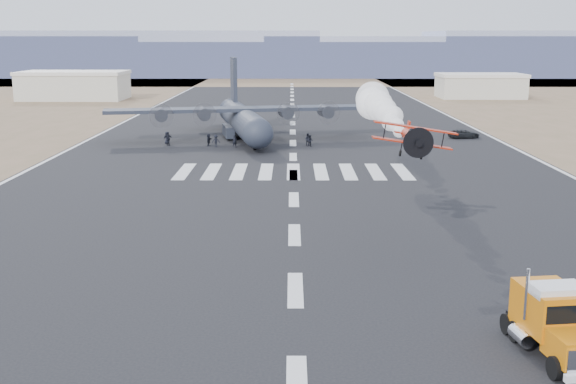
{
  "coord_description": "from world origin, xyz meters",
  "views": [
    {
      "loc": [
        -0.25,
        -27.91,
        14.36
      ],
      "look_at": [
        -0.47,
        20.53,
        4.0
      ],
      "focal_mm": 45.0,
      "sensor_mm": 36.0,
      "label": 1
    }
  ],
  "objects_px": {
    "hangar_left": "(74,85)",
    "aerobatic_biplane": "(413,137)",
    "transport_aircraft": "(243,118)",
    "crew_f": "(209,140)",
    "crew_c": "(216,141)",
    "semi_truck": "(554,320)",
    "crew_b": "(307,139)",
    "hangar_right": "(480,85)",
    "crew_a": "(245,137)",
    "support_vehicle": "(464,134)",
    "crew_d": "(168,139)",
    "crew_g": "(235,141)",
    "crew_e": "(167,138)",
    "crew_h": "(310,141)"
  },
  "relations": [
    {
      "from": "hangar_left",
      "to": "aerobatic_biplane",
      "type": "relative_size",
      "value": 4.33
    },
    {
      "from": "transport_aircraft",
      "to": "crew_f",
      "type": "bearing_deg",
      "value": -128.88
    },
    {
      "from": "aerobatic_biplane",
      "to": "crew_c",
      "type": "height_order",
      "value": "aerobatic_biplane"
    },
    {
      "from": "semi_truck",
      "to": "crew_b",
      "type": "distance_m",
      "value": 67.17
    },
    {
      "from": "hangar_right",
      "to": "crew_a",
      "type": "height_order",
      "value": "hangar_right"
    },
    {
      "from": "crew_b",
      "to": "semi_truck",
      "type": "bearing_deg",
      "value": 106.66
    },
    {
      "from": "hangar_right",
      "to": "crew_c",
      "type": "relative_size",
      "value": 12.43
    },
    {
      "from": "crew_b",
      "to": "crew_c",
      "type": "height_order",
      "value": "crew_b"
    },
    {
      "from": "support_vehicle",
      "to": "crew_f",
      "type": "distance_m",
      "value": 37.42
    },
    {
      "from": "aerobatic_biplane",
      "to": "crew_d",
      "type": "relative_size",
      "value": 3.01
    },
    {
      "from": "transport_aircraft",
      "to": "crew_b",
      "type": "distance_m",
      "value": 12.02
    },
    {
      "from": "transport_aircraft",
      "to": "support_vehicle",
      "type": "height_order",
      "value": "transport_aircraft"
    },
    {
      "from": "hangar_right",
      "to": "crew_g",
      "type": "height_order",
      "value": "hangar_right"
    },
    {
      "from": "aerobatic_biplane",
      "to": "crew_c",
      "type": "bearing_deg",
      "value": 111.4
    },
    {
      "from": "crew_e",
      "to": "crew_d",
      "type": "bearing_deg",
      "value": 103.68
    },
    {
      "from": "hangar_left",
      "to": "crew_a",
      "type": "bearing_deg",
      "value": -57.89
    },
    {
      "from": "transport_aircraft",
      "to": "support_vehicle",
      "type": "relative_size",
      "value": 8.64
    },
    {
      "from": "transport_aircraft",
      "to": "support_vehicle",
      "type": "xyz_separation_m",
      "value": [
        32.37,
        0.14,
        -2.3
      ]
    },
    {
      "from": "hangar_left",
      "to": "crew_h",
      "type": "relative_size",
      "value": 15.34
    },
    {
      "from": "aerobatic_biplane",
      "to": "crew_g",
      "type": "distance_m",
      "value": 49.82
    },
    {
      "from": "crew_f",
      "to": "crew_g",
      "type": "distance_m",
      "value": 3.82
    },
    {
      "from": "support_vehicle",
      "to": "crew_b",
      "type": "bearing_deg",
      "value": 99.07
    },
    {
      "from": "crew_h",
      "to": "crew_b",
      "type": "bearing_deg",
      "value": 103.92
    },
    {
      "from": "crew_h",
      "to": "hangar_right",
      "type": "bearing_deg",
      "value": 60.24
    },
    {
      "from": "transport_aircraft",
      "to": "crew_a",
      "type": "bearing_deg",
      "value": -93.37
    },
    {
      "from": "support_vehicle",
      "to": "hangar_left",
      "type": "bearing_deg",
      "value": 39.76
    },
    {
      "from": "support_vehicle",
      "to": "transport_aircraft",
      "type": "bearing_deg",
      "value": 81.33
    },
    {
      "from": "hangar_right",
      "to": "crew_f",
      "type": "bearing_deg",
      "value": -125.4
    },
    {
      "from": "support_vehicle",
      "to": "crew_a",
      "type": "distance_m",
      "value": 32.09
    },
    {
      "from": "crew_f",
      "to": "crew_g",
      "type": "xyz_separation_m",
      "value": [
        3.62,
        -1.2,
        -0.0
      ]
    },
    {
      "from": "crew_a",
      "to": "crew_g",
      "type": "xyz_separation_m",
      "value": [
        -1.13,
        -4.83,
        0.02
      ]
    },
    {
      "from": "semi_truck",
      "to": "crew_b",
      "type": "height_order",
      "value": "semi_truck"
    },
    {
      "from": "crew_h",
      "to": "crew_f",
      "type": "bearing_deg",
      "value": 175.57
    },
    {
      "from": "transport_aircraft",
      "to": "crew_a",
      "type": "height_order",
      "value": "transport_aircraft"
    },
    {
      "from": "hangar_left",
      "to": "crew_d",
      "type": "xyz_separation_m",
      "value": [
        35.01,
        -75.55,
        -2.47
      ]
    },
    {
      "from": "crew_a",
      "to": "crew_h",
      "type": "relative_size",
      "value": 1.01
    },
    {
      "from": "crew_f",
      "to": "crew_c",
      "type": "bearing_deg",
      "value": -117.14
    },
    {
      "from": "transport_aircraft",
      "to": "crew_e",
      "type": "height_order",
      "value": "transport_aircraft"
    },
    {
      "from": "semi_truck",
      "to": "crew_b",
      "type": "bearing_deg",
      "value": 91.16
    },
    {
      "from": "semi_truck",
      "to": "support_vehicle",
      "type": "bearing_deg",
      "value": 72.56
    },
    {
      "from": "hangar_right",
      "to": "crew_h",
      "type": "distance_m",
      "value": 92.51
    },
    {
      "from": "support_vehicle",
      "to": "crew_b",
      "type": "height_order",
      "value": "crew_b"
    },
    {
      "from": "crew_e",
      "to": "crew_a",
      "type": "bearing_deg",
      "value": -174.03
    },
    {
      "from": "hangar_right",
      "to": "crew_d",
      "type": "xyz_separation_m",
      "value": [
        -62.99,
        -80.55,
        -2.07
      ]
    },
    {
      "from": "hangar_left",
      "to": "crew_f",
      "type": "height_order",
      "value": "hangar_left"
    },
    {
      "from": "transport_aircraft",
      "to": "crew_d",
      "type": "xyz_separation_m",
      "value": [
        -9.7,
        -7.64,
        -2.0
      ]
    },
    {
      "from": "support_vehicle",
      "to": "crew_e",
      "type": "bearing_deg",
      "value": 89.09
    },
    {
      "from": "crew_b",
      "to": "crew_f",
      "type": "height_order",
      "value": "crew_b"
    },
    {
      "from": "crew_b",
      "to": "crew_d",
      "type": "xyz_separation_m",
      "value": [
        -18.96,
        -0.28,
        0.11
      ]
    },
    {
      "from": "aerobatic_biplane",
      "to": "crew_f",
      "type": "xyz_separation_m",
      "value": [
        -19.54,
        47.9,
        -6.87
      ]
    }
  ]
}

